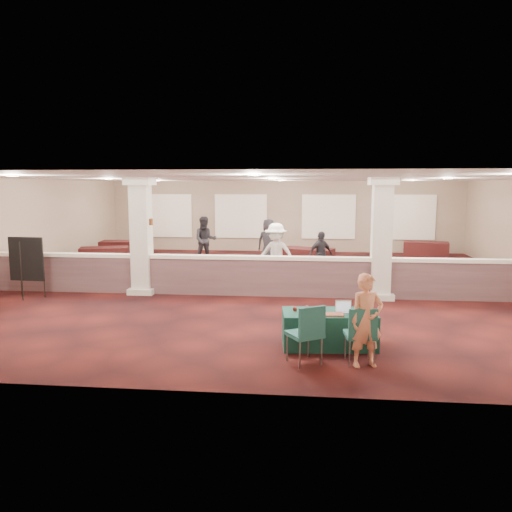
# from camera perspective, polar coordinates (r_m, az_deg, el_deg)

# --- Properties ---
(ground) EXTENTS (16.00, 16.00, 0.00)m
(ground) POSITION_cam_1_polar(r_m,az_deg,el_deg) (15.14, 1.77, -3.34)
(ground) COLOR #441311
(ground) RESTS_ON ground
(wall_back) EXTENTS (16.00, 0.04, 3.20)m
(wall_back) POSITION_cam_1_polar(r_m,az_deg,el_deg) (22.87, 3.25, 4.54)
(wall_back) COLOR #8A715F
(wall_back) RESTS_ON ground
(wall_front) EXTENTS (16.00, 0.04, 3.20)m
(wall_front) POSITION_cam_1_polar(r_m,az_deg,el_deg) (7.02, -2.93, -3.30)
(wall_front) COLOR #8A715F
(wall_front) RESTS_ON ground
(wall_left) EXTENTS (0.04, 16.00, 3.20)m
(wall_left) POSITION_cam_1_polar(r_m,az_deg,el_deg) (17.41, -25.51, 2.69)
(wall_left) COLOR #8A715F
(wall_left) RESTS_ON ground
(ceiling) EXTENTS (16.00, 16.00, 0.02)m
(ceiling) POSITION_cam_1_polar(r_m,az_deg,el_deg) (14.84, 1.83, 8.86)
(ceiling) COLOR silver
(ceiling) RESTS_ON wall_back
(partition_wall) EXTENTS (15.60, 0.28, 1.10)m
(partition_wall) POSITION_cam_1_polar(r_m,az_deg,el_deg) (13.56, 1.32, -2.23)
(partition_wall) COLOR #4E3538
(partition_wall) RESTS_ON ground
(column_left) EXTENTS (0.72, 0.72, 3.20)m
(column_left) POSITION_cam_1_polar(r_m,az_deg,el_deg) (14.13, -12.97, 2.36)
(column_left) COLOR silver
(column_left) RESTS_ON ground
(column_right) EXTENTS (0.72, 0.72, 3.20)m
(column_right) POSITION_cam_1_polar(r_m,az_deg,el_deg) (13.51, 14.13, 2.07)
(column_right) COLOR silver
(column_right) RESTS_ON ground
(sconce_left) EXTENTS (0.12, 0.12, 0.18)m
(sconce_left) POSITION_cam_1_polar(r_m,az_deg,el_deg) (14.19, -14.09, 3.82)
(sconce_left) COLOR brown
(sconce_left) RESTS_ON column_left
(sconce_right) EXTENTS (0.12, 0.12, 0.18)m
(sconce_right) POSITION_cam_1_polar(r_m,az_deg,el_deg) (14.01, -11.93, 3.84)
(sconce_right) COLOR brown
(sconce_right) RESTS_ON column_left
(near_table) EXTENTS (1.78, 1.01, 0.66)m
(near_table) POSITION_cam_1_polar(r_m,az_deg,el_deg) (9.49, 8.32, -8.27)
(near_table) COLOR #113E3A
(near_table) RESTS_ON ground
(conf_chair_main) EXTENTS (0.54, 0.54, 0.99)m
(conf_chair_main) POSITION_cam_1_polar(r_m,az_deg,el_deg) (8.58, 11.93, -8.36)
(conf_chair_main) COLOR #1F5B59
(conf_chair_main) RESTS_ON ground
(conf_chair_side) EXTENTS (0.70, 0.70, 1.02)m
(conf_chair_side) POSITION_cam_1_polar(r_m,az_deg,el_deg) (8.43, 5.91, -8.38)
(conf_chair_side) COLOR #1F5B59
(conf_chair_side) RESTS_ON ground
(easel_board) EXTENTS (0.97, 0.50, 1.65)m
(easel_board) POSITION_cam_1_polar(r_m,az_deg,el_deg) (14.48, -24.76, -0.39)
(easel_board) COLOR black
(easel_board) RESTS_ON ground
(woman) EXTENTS (0.65, 0.54, 1.56)m
(woman) POSITION_cam_1_polar(r_m,az_deg,el_deg) (8.47, 12.52, -7.20)
(woman) COLOR #F4936A
(woman) RESTS_ON ground
(far_table_front_left) EXTENTS (1.93, 1.38, 0.71)m
(far_table_front_left) POSITION_cam_1_polar(r_m,az_deg,el_deg) (19.52, -16.94, -0.07)
(far_table_front_left) COLOR black
(far_table_front_left) RESTS_ON ground
(far_table_front_center) EXTENTS (1.87, 1.12, 0.72)m
(far_table_front_center) POSITION_cam_1_polar(r_m,az_deg,el_deg) (15.55, 9.29, -1.80)
(far_table_front_center) COLOR black
(far_table_front_center) RESTS_ON ground
(far_table_front_right) EXTENTS (1.70, 1.04, 0.65)m
(far_table_front_right) POSITION_cam_1_polar(r_m,az_deg,el_deg) (15.59, 16.22, -2.12)
(far_table_front_right) COLOR black
(far_table_front_right) RESTS_ON ground
(far_table_back_left) EXTENTS (1.89, 1.09, 0.73)m
(far_table_back_left) POSITION_cam_1_polar(r_m,az_deg,el_deg) (21.33, -14.91, 0.71)
(far_table_back_left) COLOR black
(far_table_back_left) RESTS_ON ground
(far_table_back_center) EXTENTS (2.04, 1.53, 0.74)m
(far_table_back_center) POSITION_cam_1_polar(r_m,az_deg,el_deg) (18.19, 5.86, -0.27)
(far_table_back_center) COLOR black
(far_table_back_center) RESTS_ON ground
(far_table_back_right) EXTENTS (1.90, 1.21, 0.71)m
(far_table_back_right) POSITION_cam_1_polar(r_m,az_deg,el_deg) (21.62, 18.83, 0.61)
(far_table_back_right) COLOR black
(far_table_back_right) RESTS_ON ground
(attendee_a) EXTENTS (0.96, 0.68, 1.82)m
(attendee_a) POSITION_cam_1_polar(r_m,az_deg,el_deg) (19.32, -5.83, 1.82)
(attendee_a) COLOR black
(attendee_a) RESTS_ON ground
(attendee_b) EXTENTS (1.29, 0.82, 1.87)m
(attendee_b) POSITION_cam_1_polar(r_m,az_deg,el_deg) (15.04, 2.29, 0.20)
(attendee_b) COLOR beige
(attendee_b) RESTS_ON ground
(attendee_c) EXTENTS (0.97, 0.84, 1.51)m
(attendee_c) POSITION_cam_1_polar(r_m,az_deg,el_deg) (16.46, 7.38, 0.18)
(attendee_c) COLOR black
(attendee_c) RESTS_ON ground
(attendee_d) EXTENTS (0.95, 0.63, 1.77)m
(attendee_d) POSITION_cam_1_polar(r_m,az_deg,el_deg) (18.66, 1.45, 1.56)
(attendee_d) COLOR black
(attendee_d) RESTS_ON ground
(laptop_base) EXTENTS (0.32, 0.23, 0.02)m
(laptop_base) POSITION_cam_1_polar(r_m,az_deg,el_deg) (9.40, 10.04, -6.34)
(laptop_base) COLOR silver
(laptop_base) RESTS_ON near_table
(laptop_screen) EXTENTS (0.30, 0.04, 0.20)m
(laptop_screen) POSITION_cam_1_polar(r_m,az_deg,el_deg) (9.48, 9.95, -5.56)
(laptop_screen) COLOR silver
(laptop_screen) RESTS_ON near_table
(screen_glow) EXTENTS (0.27, 0.03, 0.17)m
(screen_glow) POSITION_cam_1_polar(r_m,az_deg,el_deg) (9.47, 9.96, -5.65)
(screen_glow) COLOR silver
(screen_glow) RESTS_ON near_table
(knitting) EXTENTS (0.38, 0.30, 0.03)m
(knitting) POSITION_cam_1_polar(r_m,az_deg,el_deg) (9.19, 8.83, -6.61)
(knitting) COLOR #C84920
(knitting) RESTS_ON near_table
(yarn_cream) EXTENTS (0.10, 0.10, 0.10)m
(yarn_cream) POSITION_cam_1_polar(r_m,az_deg,el_deg) (9.25, 5.38, -6.22)
(yarn_cream) COLOR beige
(yarn_cream) RESTS_ON near_table
(yarn_red) EXTENTS (0.09, 0.09, 0.09)m
(yarn_red) POSITION_cam_1_polar(r_m,az_deg,el_deg) (9.38, 4.49, -6.05)
(yarn_red) COLOR #5B121A
(yarn_red) RESTS_ON near_table
(yarn_grey) EXTENTS (0.09, 0.09, 0.09)m
(yarn_grey) POSITION_cam_1_polar(r_m,az_deg,el_deg) (9.45, 5.83, -5.94)
(yarn_grey) COLOR #4B4B50
(yarn_grey) RESTS_ON near_table
(scissors) EXTENTS (0.11, 0.04, 0.01)m
(scissors) POSITION_cam_1_polar(r_m,az_deg,el_deg) (9.26, 12.19, -6.63)
(scissors) COLOR red
(scissors) RESTS_ON near_table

